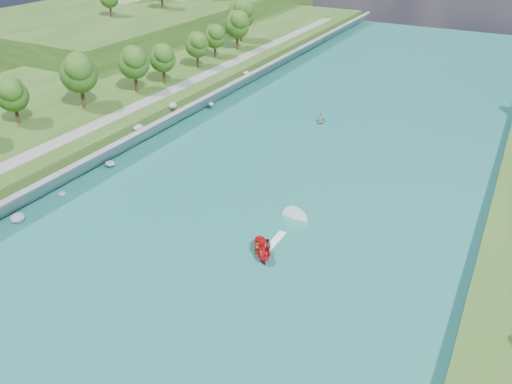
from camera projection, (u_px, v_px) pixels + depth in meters
The scene contains 8 objects.
ground at pixel (208, 251), 57.52m from camera, with size 260.00×260.00×0.00m, color #2D5119.
river_water at pixel (283, 179), 72.77m from camera, with size 55.00×240.00×0.10m, color #1B6957.
berm_west at pixel (41, 111), 92.69m from camera, with size 45.00×240.00×3.50m, color #2D5119.
ridge_west at pixel (156, 15), 162.11m from camera, with size 60.00×120.00×9.00m, color #2D5119.
riprap_bank at pixel (140, 136), 82.07m from camera, with size 4.36×236.00×4.20m.
riverside_path at pixel (111, 118), 84.53m from camera, with size 3.00×200.00×0.10m, color gray.
motorboat at pixel (268, 244), 57.29m from camera, with size 3.90×18.97×2.14m.
raft at pixel (321, 120), 92.05m from camera, with size 2.72×3.38×1.67m.
Camera 1 is at (27.15, -38.30, 34.38)m, focal length 35.00 mm.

